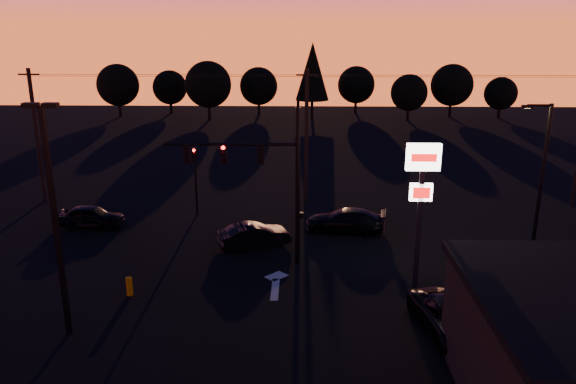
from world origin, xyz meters
The scene contains 24 objects.
ground centered at (0.00, 0.00, 0.00)m, with size 120.00×120.00×0.00m, color black.
lane_arrow centered at (0.50, 1.67, 0.01)m, with size 1.20×3.10×0.01m.
traffic_signal_mast centered at (-0.10, 3.99, 4.94)m, with size 6.79×0.52×8.58m.
secondary_signal centered at (-5.00, 11.49, 2.86)m, with size 0.30×0.31×4.35m.
parking_lot_light centered at (-7.50, -3.00, 5.27)m, with size 1.25×0.30×9.14m.
pylon_sign centered at (7.00, 1.50, 4.91)m, with size 1.50×0.28×6.80m.
streetlight centered at (13.91, 5.50, 4.42)m, with size 1.55×0.35×8.00m.
utility_pole_0 centered at (-16.00, 14.00, 4.59)m, with size 1.40×0.26×9.00m.
utility_pole_1 centered at (2.00, 14.00, 4.59)m, with size 1.40×0.26×9.00m.
power_wires centered at (2.00, 14.00, 8.57)m, with size 36.00×1.22×0.07m.
bollard centered at (-6.05, 0.31, 0.43)m, with size 0.28×0.28×0.85m, color #D58600.
tree_0 centered at (-22.00, 50.00, 4.06)m, with size 5.36×5.36×6.74m.
tree_1 centered at (-16.00, 53.00, 3.43)m, with size 4.54×4.54×5.71m.
tree_2 centered at (-10.00, 48.00, 4.37)m, with size 5.77×5.78×7.26m.
tree_3 centered at (-4.00, 52.00, 3.75)m, with size 4.95×4.95×6.22m.
tree_4 centered at (3.00, 49.00, 5.93)m, with size 4.18×4.18×9.50m.
tree_5 centered at (9.00, 54.00, 3.75)m, with size 4.95×4.95×6.22m.
tree_6 centered at (15.00, 48.00, 3.43)m, with size 4.54×4.54×5.71m.
tree_7 centered at (21.00, 51.00, 4.06)m, with size 5.36×5.36×6.74m.
tree_8 centered at (27.00, 50.00, 3.12)m, with size 4.12×4.12×5.19m.
car_left centered at (-10.92, 8.98, 0.67)m, with size 1.57×3.91×1.33m, color black.
car_mid centered at (-0.89, 6.18, 0.65)m, with size 1.38×3.95×1.30m, color black.
car_right centered at (4.29, 8.64, 0.68)m, with size 1.90×4.67×1.35m, color black.
suv_parked centered at (7.64, -2.61, 0.65)m, with size 2.16×4.68×1.30m, color black.
Camera 1 is at (1.66, -22.47, 11.85)m, focal length 35.00 mm.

